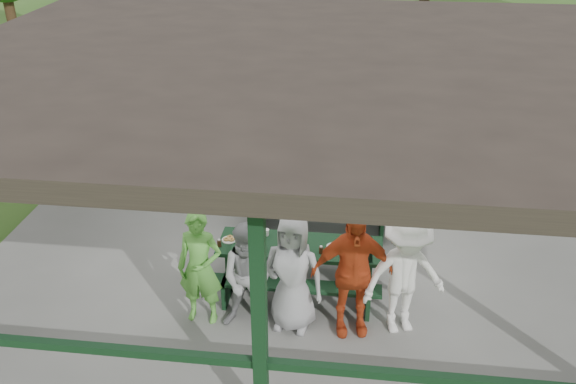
# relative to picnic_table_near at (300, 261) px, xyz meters

# --- Properties ---
(ground) EXTENTS (90.00, 90.00, 0.00)m
(ground) POSITION_rel_picnic_table_near_xyz_m (-0.16, 1.20, -0.57)
(ground) COLOR #2E551A
(ground) RESTS_ON ground
(concrete_slab) EXTENTS (10.00, 8.00, 0.10)m
(concrete_slab) POSITION_rel_picnic_table_near_xyz_m (-0.16, 1.20, -0.52)
(concrete_slab) COLOR slate
(concrete_slab) RESTS_ON ground
(pavilion_structure) EXTENTS (10.60, 8.60, 3.24)m
(pavilion_structure) POSITION_rel_picnic_table_near_xyz_m (-0.16, 1.20, 2.60)
(pavilion_structure) COLOR black
(pavilion_structure) RESTS_ON concrete_slab
(picnic_table_near) EXTENTS (2.40, 1.39, 0.75)m
(picnic_table_near) POSITION_rel_picnic_table_near_xyz_m (0.00, 0.00, 0.00)
(picnic_table_near) COLOR black
(picnic_table_near) RESTS_ON concrete_slab
(picnic_table_far) EXTENTS (2.56, 1.39, 0.75)m
(picnic_table_far) POSITION_rel_picnic_table_near_xyz_m (0.14, 2.00, 0.00)
(picnic_table_far) COLOR black
(picnic_table_far) RESTS_ON concrete_slab
(table_setting) EXTENTS (2.38, 0.45, 0.10)m
(table_setting) POSITION_rel_picnic_table_near_xyz_m (-0.12, 0.03, 0.31)
(table_setting) COLOR white
(table_setting) RESTS_ON picnic_table_near
(contestant_green) EXTENTS (0.64, 0.44, 1.71)m
(contestant_green) POSITION_rel_picnic_table_near_xyz_m (-1.26, -0.88, 0.39)
(contestant_green) COLOR #55A53B
(contestant_green) RESTS_ON concrete_slab
(contestant_grey_left) EXTENTS (0.80, 0.63, 1.60)m
(contestant_grey_left) POSITION_rel_picnic_table_near_xyz_m (-0.58, -0.95, 0.33)
(contestant_grey_left) COLOR gray
(contestant_grey_left) RESTS_ON concrete_slab
(contestant_grey_mid) EXTENTS (0.92, 0.67, 1.73)m
(contestant_grey_mid) POSITION_rel_picnic_table_near_xyz_m (-0.01, -0.87, 0.40)
(contestant_grey_mid) COLOR #99999B
(contestant_grey_mid) RESTS_ON concrete_slab
(contestant_red) EXTENTS (1.15, 0.65, 1.86)m
(contestant_red) POSITION_rel_picnic_table_near_xyz_m (0.77, -0.86, 0.46)
(contestant_red) COLOR #C0411A
(contestant_red) RESTS_ON concrete_slab
(contestant_white_fedora) EXTENTS (1.28, 0.98, 1.81)m
(contestant_white_fedora) POSITION_rel_picnic_table_near_xyz_m (1.46, -0.77, 0.41)
(contestant_white_fedora) COLOR white
(contestant_white_fedora) RESTS_ON concrete_slab
(spectator_lblue) EXTENTS (1.40, 0.90, 1.45)m
(spectator_lblue) POSITION_rel_picnic_table_near_xyz_m (-0.40, 2.73, 0.25)
(spectator_lblue) COLOR #93C1E3
(spectator_lblue) RESTS_ON concrete_slab
(spectator_blue) EXTENTS (0.74, 0.61, 1.73)m
(spectator_blue) POSITION_rel_picnic_table_near_xyz_m (-1.91, 3.51, 0.39)
(spectator_blue) COLOR #426DAC
(spectator_blue) RESTS_ON concrete_slab
(spectator_grey) EXTENTS (0.76, 0.62, 1.46)m
(spectator_grey) POSITION_rel_picnic_table_near_xyz_m (1.31, 2.93, 0.26)
(spectator_grey) COLOR gray
(spectator_grey) RESTS_ON concrete_slab
(pickup_truck) EXTENTS (6.03, 4.15, 1.53)m
(pickup_truck) POSITION_rel_picnic_table_near_xyz_m (0.90, 10.60, 0.20)
(pickup_truck) COLOR silver
(pickup_truck) RESTS_ON ground
(farm_trailer) EXTENTS (4.21, 2.36, 1.46)m
(farm_trailer) POSITION_rel_picnic_table_near_xyz_m (-4.60, 9.23, 0.15)
(farm_trailer) COLOR #1B4798
(farm_trailer) RESTS_ON ground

